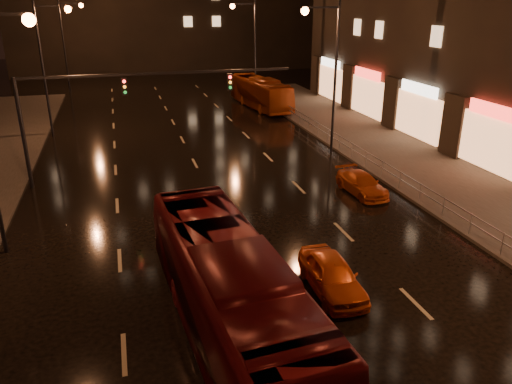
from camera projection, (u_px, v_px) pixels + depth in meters
ground at (200, 173)px, 30.69m from camera, size 140.00×140.00×0.00m
sidewalk_right at (439, 178)px, 29.54m from camera, size 7.00×70.00×0.15m
traffic_signal at (106, 100)px, 27.71m from camera, size 15.31×0.32×6.20m
railing_right at (366, 155)px, 31.11m from camera, size 0.05×56.00×1.00m
bus_red at (230, 292)px, 15.28m from camera, size 3.67×11.95×3.28m
bus_curb at (261, 93)px, 48.42m from camera, size 3.60×10.64×2.91m
taxi_near at (332, 275)px, 18.10m from camera, size 1.66×3.94×1.33m
taxi_far at (362, 184)px, 27.28m from camera, size 1.84×3.95×1.12m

